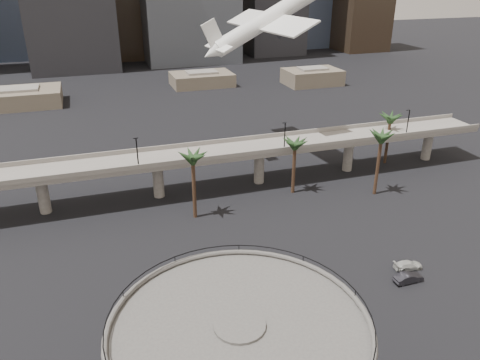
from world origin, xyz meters
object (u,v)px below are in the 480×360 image
object	(u,v)px
airborne_jet	(271,18)
car_c	(408,265)
car_b	(408,278)
car_a	(271,316)
overpass	(210,157)

from	to	relation	value
airborne_jet	car_c	size ratio (longest dim) A/B	7.72
car_b	car_c	world-z (taller)	car_b
car_a	car_c	world-z (taller)	car_a
airborne_jet	car_a	xyz separation A→B (m)	(-22.76, -59.36, -31.89)
airborne_jet	car_a	world-z (taller)	airborne_jet
overpass	car_c	distance (m)	44.31
car_a	car_c	bearing A→B (deg)	-76.28
car_a	car_b	distance (m)	22.80
airborne_jet	car_c	distance (m)	63.69
airborne_jet	car_b	distance (m)	66.12
car_c	car_a	bearing A→B (deg)	107.40
overpass	car_a	distance (m)	42.93
airborne_jet	overpass	bearing A→B (deg)	-146.66
overpass	airborne_jet	size ratio (longest dim) A/B	3.69
overpass	airborne_jet	world-z (taller)	airborne_jet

